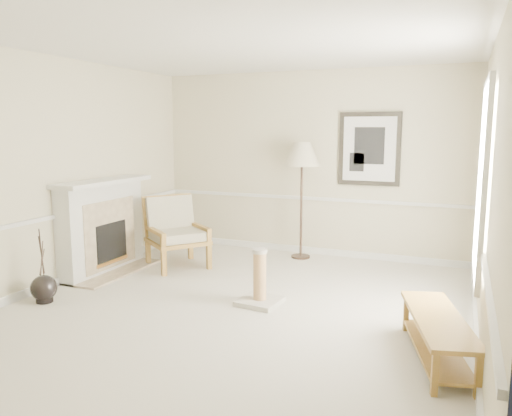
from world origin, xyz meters
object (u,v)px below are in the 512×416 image
Objects in this scene: floor_lamp at (302,157)px; bench at (438,331)px; floor_vase at (44,289)px; armchair at (174,229)px; scratching_post at (260,287)px.

floor_lamp is 3.85m from bench.
floor_vase is 0.49× the size of floor_lamp.
floor_lamp is at bearing 55.38° from floor_vase.
bench is at bearing -53.36° from floor_lamp.
bench is at bearing 2.67° from floor_vase.
armchair reaches higher than bench.
floor_vase is at bearing -158.36° from armchair.
floor_lamp is at bearing 95.20° from scratching_post.
armchair reaches higher than floor_vase.
floor_vase is 0.61× the size of bench.
armchair is at bearing 74.41° from floor_vase.
floor_vase is at bearing -177.33° from bench.
armchair is at bearing -144.73° from floor_lamp.
armchair is 2.20m from floor_lamp.
floor_vase reaches higher than bench.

